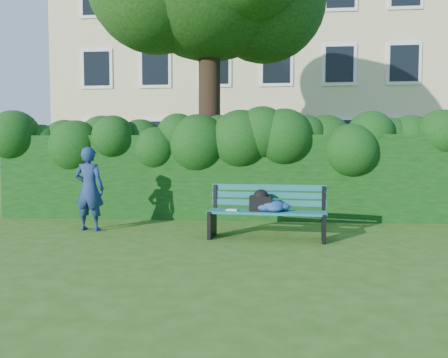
{
  "coord_description": "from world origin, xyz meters",
  "views": [
    {
      "loc": [
        0.71,
        -7.32,
        1.44
      ],
      "look_at": [
        0.0,
        0.6,
        0.95
      ],
      "focal_mm": 35.0,
      "sensor_mm": 36.0,
      "label": 1
    }
  ],
  "objects": [
    {
      "name": "ground",
      "position": [
        0.0,
        0.0,
        0.0
      ],
      "size": [
        80.0,
        80.0,
        0.0
      ],
      "primitive_type": "plane",
      "color": "#2E5513",
      "rests_on": "ground"
    },
    {
      "name": "hedge",
      "position": [
        0.0,
        2.2,
        0.9
      ],
      "size": [
        10.0,
        1.0,
        1.8
      ],
      "color": "black",
      "rests_on": "ground"
    },
    {
      "name": "apartment_building",
      "position": [
        -0.0,
        13.99,
        6.0
      ],
      "size": [
        16.0,
        8.08,
        12.0
      ],
      "color": "beige",
      "rests_on": "ground"
    },
    {
      "name": "park_bench",
      "position": [
        0.78,
        -0.1,
        0.5
      ],
      "size": [
        1.99,
        0.75,
        0.89
      ],
      "rotation": [
        0.0,
        0.0,
        -0.1
      ],
      "color": "#0E4645",
      "rests_on": "ground"
    },
    {
      "name": "man_reading",
      "position": [
        -2.46,
        0.39,
        0.77
      ],
      "size": [
        0.6,
        0.43,
        1.54
      ],
      "primitive_type": "imported",
      "rotation": [
        0.0,
        0.0,
        3.03
      ],
      "color": "navy",
      "rests_on": "ground"
    }
  ]
}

